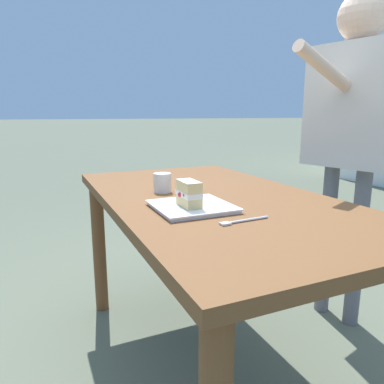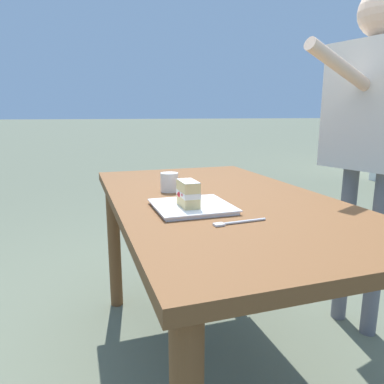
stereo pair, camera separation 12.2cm
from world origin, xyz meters
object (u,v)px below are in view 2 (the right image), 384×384
at_px(dessert_plate, 192,207).
at_px(patio_table, 218,222).
at_px(diner_person, 373,112).
at_px(dessert_fork, 237,222).
at_px(cake_slice, 188,194).
at_px(coffee_cup, 169,182).

bearing_deg(dessert_plate, patio_table, -46.29).
bearing_deg(diner_person, dessert_fork, 116.29).
relative_size(dessert_plate, cake_slice, 2.43).
bearing_deg(cake_slice, dessert_fork, -153.04).
relative_size(coffee_cup, diner_person, 0.05).
xyz_separation_m(coffee_cup, diner_person, (-0.06, -0.97, 0.28)).
distance_m(dessert_fork, coffee_cup, 0.51).
height_order(patio_table, dessert_fork, dessert_fork).
bearing_deg(coffee_cup, cake_slice, 176.64).
xyz_separation_m(patio_table, dessert_plate, (-0.15, 0.16, 0.12)).
distance_m(dessert_fork, diner_person, 1.05).
distance_m(dessert_plate, dessert_fork, 0.21).
bearing_deg(cake_slice, dessert_plate, -45.65).
xyz_separation_m(dessert_fork, diner_person, (0.44, -0.90, 0.32)).
height_order(dessert_plate, dessert_fork, dessert_plate).
bearing_deg(patio_table, coffee_cup, 47.88).
relative_size(dessert_plate, dessert_fork, 1.50).
relative_size(dessert_plate, coffee_cup, 3.25).
relative_size(patio_table, dessert_fork, 8.82).
bearing_deg(coffee_cup, dessert_plate, -179.78).
bearing_deg(patio_table, diner_person, -83.71).
relative_size(cake_slice, diner_person, 0.06).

